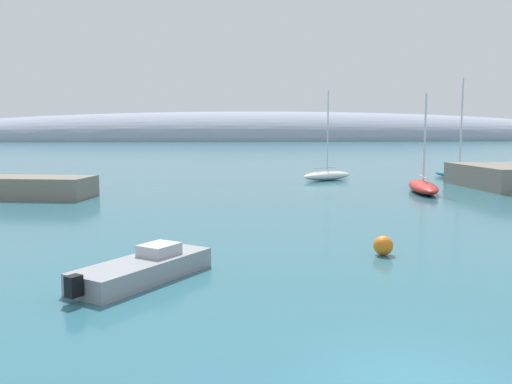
{
  "coord_description": "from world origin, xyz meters",
  "views": [
    {
      "loc": [
        -4.2,
        -9.86,
        5.15
      ],
      "look_at": [
        -1.06,
        24.81,
        1.05
      ],
      "focal_mm": 36.7,
      "sensor_mm": 36.0,
      "label": 1
    }
  ],
  "objects_px": {
    "mooring_buoy_orange": "(383,246)",
    "sailboat_teal_near_shore": "(459,173)",
    "sailboat_red_outer_mooring": "(423,186)",
    "sailboat_white_mid_mooring": "(327,175)",
    "motorboat_grey_alongside_breakwater": "(144,268)"
  },
  "relations": [
    {
      "from": "sailboat_teal_near_shore",
      "to": "sailboat_red_outer_mooring",
      "type": "distance_m",
      "value": 15.36
    },
    {
      "from": "mooring_buoy_orange",
      "to": "sailboat_red_outer_mooring",
      "type": "bearing_deg",
      "value": 63.41
    },
    {
      "from": "mooring_buoy_orange",
      "to": "sailboat_teal_near_shore",
      "type": "bearing_deg",
      "value": 59.37
    },
    {
      "from": "sailboat_white_mid_mooring",
      "to": "sailboat_red_outer_mooring",
      "type": "bearing_deg",
      "value": -90.07
    },
    {
      "from": "sailboat_white_mid_mooring",
      "to": "sailboat_teal_near_shore",
      "type": "bearing_deg",
      "value": -22.48
    },
    {
      "from": "sailboat_red_outer_mooring",
      "to": "sailboat_white_mid_mooring",
      "type": "bearing_deg",
      "value": -140.6
    },
    {
      "from": "sailboat_white_mid_mooring",
      "to": "mooring_buoy_orange",
      "type": "distance_m",
      "value": 32.91
    },
    {
      "from": "motorboat_grey_alongside_breakwater",
      "to": "mooring_buoy_orange",
      "type": "distance_m",
      "value": 9.85
    },
    {
      "from": "motorboat_grey_alongside_breakwater",
      "to": "mooring_buoy_orange",
      "type": "relative_size",
      "value": 6.63
    },
    {
      "from": "sailboat_teal_near_shore",
      "to": "mooring_buoy_orange",
      "type": "distance_m",
      "value": 38.99
    },
    {
      "from": "sailboat_teal_near_shore",
      "to": "mooring_buoy_orange",
      "type": "relative_size",
      "value": 13.18
    },
    {
      "from": "motorboat_grey_alongside_breakwater",
      "to": "sailboat_teal_near_shore",
      "type": "bearing_deg",
      "value": -2.04
    },
    {
      "from": "sailboat_teal_near_shore",
      "to": "motorboat_grey_alongside_breakwater",
      "type": "xyz_separation_m",
      "value": [
        -29.32,
        -36.3,
        -0.11
      ]
    },
    {
      "from": "sailboat_teal_near_shore",
      "to": "sailboat_red_outer_mooring",
      "type": "xyz_separation_m",
      "value": [
        -9.22,
        -12.28,
        0.01
      ]
    },
    {
      "from": "sailboat_red_outer_mooring",
      "to": "motorboat_grey_alongside_breakwater",
      "type": "distance_m",
      "value": 31.32
    }
  ]
}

